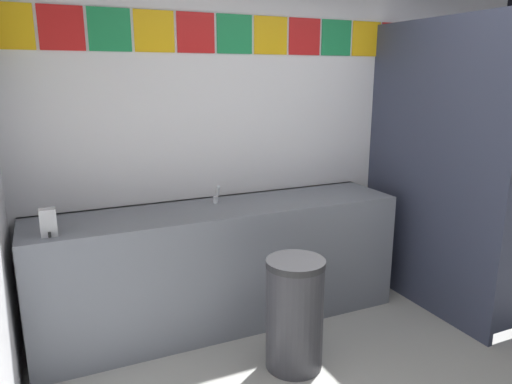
# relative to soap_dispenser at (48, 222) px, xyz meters

# --- Properties ---
(wall_back) EXTENTS (4.29, 0.09, 2.76)m
(wall_back) POSITION_rel_soap_dispenser_xyz_m (1.91, 0.51, 0.44)
(wall_back) COLOR silver
(wall_back) RESTS_ON ground_plane
(vanity_counter) EXTENTS (2.58, 0.59, 0.87)m
(vanity_counter) POSITION_rel_soap_dispenser_xyz_m (1.10, 0.18, -0.51)
(vanity_counter) COLOR slate
(vanity_counter) RESTS_ON ground_plane
(faucet_center) EXTENTS (0.04, 0.10, 0.14)m
(faucet_center) POSITION_rel_soap_dispenser_xyz_m (1.10, 0.26, -0.03)
(faucet_center) COLOR silver
(faucet_center) RESTS_ON vanity_counter
(soap_dispenser) EXTENTS (0.09, 0.09, 0.16)m
(soap_dispenser) POSITION_rel_soap_dispenser_xyz_m (0.00, 0.00, 0.00)
(soap_dispenser) COLOR #B7BABF
(soap_dispenser) RESTS_ON vanity_counter
(stall_divider) EXTENTS (0.92, 1.37, 2.15)m
(stall_divider) POSITION_rel_soap_dispenser_xyz_m (2.77, -0.46, 0.13)
(stall_divider) COLOR #33384C
(stall_divider) RESTS_ON ground_plane
(toilet) EXTENTS (0.39, 0.49, 0.74)m
(toilet) POSITION_rel_soap_dispenser_xyz_m (3.18, -0.00, -0.64)
(toilet) COLOR white
(toilet) RESTS_ON ground_plane
(trash_bin) EXTENTS (0.36, 0.36, 0.70)m
(trash_bin) POSITION_rel_soap_dispenser_xyz_m (1.31, -0.54, -0.60)
(trash_bin) COLOR #333338
(trash_bin) RESTS_ON ground_plane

